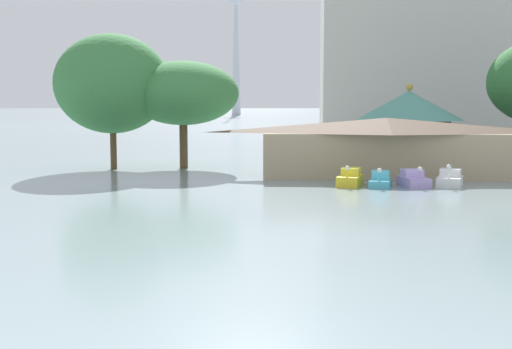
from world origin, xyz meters
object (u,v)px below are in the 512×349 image
at_px(shoreline_tree_tall_left, 112,84).
at_px(distant_broadcast_tower, 236,22).
at_px(green_roof_pavilion, 408,124).
at_px(background_building_block, 453,52).
at_px(pedal_boat_lavender, 413,180).
at_px(pedal_boat_white, 450,179).
at_px(pedal_boat_yellow, 350,179).
at_px(boathouse, 386,146).
at_px(shoreline_tree_mid, 183,93).
at_px(pedal_boat_cyan, 380,180).

distance_m(shoreline_tree_tall_left, distant_broadcast_tower, 308.18).
height_order(green_roof_pavilion, background_building_block, background_building_block).
distance_m(pedal_boat_lavender, shoreline_tree_tall_left, 28.99).
distance_m(shoreline_tree_tall_left, background_building_block, 50.93).
bearing_deg(distant_broadcast_tower, background_building_block, -77.77).
bearing_deg(pedal_boat_lavender, pedal_boat_white, 82.52).
distance_m(pedal_boat_yellow, boathouse, 7.08).
bearing_deg(boathouse, pedal_boat_lavender, -78.15).
bearing_deg(green_roof_pavilion, pedal_boat_yellow, -114.08).
height_order(boathouse, distant_broadcast_tower, distant_broadcast_tower).
relative_size(pedal_boat_lavender, boathouse, 0.14).
height_order(pedal_boat_lavender, boathouse, boathouse).
bearing_deg(background_building_block, shoreline_tree_tall_left, -138.76).
xyz_separation_m(pedal_boat_yellow, pedal_boat_lavender, (4.58, -0.17, -0.02)).
distance_m(green_roof_pavilion, shoreline_tree_tall_left, 28.02).
bearing_deg(pedal_boat_yellow, boathouse, 165.74).
bearing_deg(pedal_boat_yellow, pedal_boat_white, 105.89).
xyz_separation_m(shoreline_tree_mid, background_building_block, (31.72, 32.12, 6.13)).
distance_m(pedal_boat_cyan, distant_broadcast_tower, 323.01).
xyz_separation_m(shoreline_tree_tall_left, shoreline_tree_mid, (6.37, 1.28, -0.84)).
relative_size(boathouse, background_building_block, 0.59).
relative_size(pedal_boat_cyan, pedal_boat_lavender, 0.92).
bearing_deg(pedal_boat_cyan, pedal_boat_yellow, -93.74).
bearing_deg(boathouse, shoreline_tree_mid, 160.76).
relative_size(pedal_boat_lavender, shoreline_tree_mid, 0.29).
bearing_deg(pedal_boat_white, distant_broadcast_tower, -153.60).
bearing_deg(green_roof_pavilion, pedal_boat_white, -86.48).
bearing_deg(background_building_block, distant_broadcast_tower, 102.23).
distance_m(pedal_boat_yellow, shoreline_tree_tall_left, 24.93).
relative_size(pedal_boat_lavender, green_roof_pavilion, 0.30).
distance_m(pedal_boat_yellow, pedal_boat_lavender, 4.58).
relative_size(pedal_boat_yellow, background_building_block, 0.09).
distance_m(pedal_boat_lavender, green_roof_pavilion, 15.05).
distance_m(shoreline_tree_mid, background_building_block, 45.55).
distance_m(pedal_boat_yellow, pedal_boat_cyan, 2.22).
height_order(pedal_boat_lavender, pedal_boat_white, pedal_boat_white).
height_order(pedal_boat_lavender, green_roof_pavilion, green_roof_pavilion).
height_order(boathouse, shoreline_tree_mid, shoreline_tree_mid).
bearing_deg(pedal_boat_lavender, distant_broadcast_tower, 174.50).
bearing_deg(background_building_block, shoreline_tree_mid, -134.64).
bearing_deg(pedal_boat_lavender, shoreline_tree_mid, -136.53).
bearing_deg(green_roof_pavilion, background_building_block, 70.67).
bearing_deg(boathouse, pedal_boat_white, -55.53).
distance_m(pedal_boat_white, distant_broadcast_tower, 323.05).
height_order(boathouse, green_roof_pavilion, green_roof_pavilion).
bearing_deg(pedal_boat_white, pedal_boat_yellow, -71.39).
height_order(pedal_boat_cyan, pedal_boat_white, pedal_boat_white).
bearing_deg(shoreline_tree_mid, pedal_boat_yellow, -39.63).
height_order(shoreline_tree_tall_left, shoreline_tree_mid, shoreline_tree_tall_left).
xyz_separation_m(green_roof_pavilion, distant_broadcast_tower, (-48.22, 301.01, 47.38)).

